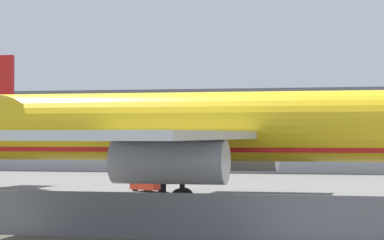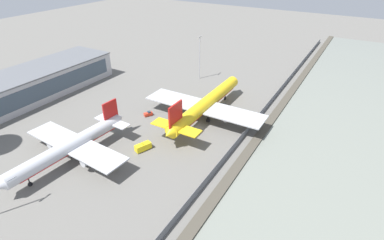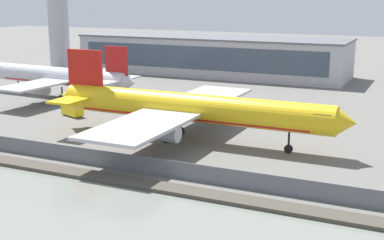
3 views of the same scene
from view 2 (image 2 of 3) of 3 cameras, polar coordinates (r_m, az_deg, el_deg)
ground_plane at (r=107.21m, az=1.41°, el=-1.50°), size 500.00×500.00×0.00m
shoreline_seawall at (r=100.37m, az=11.70°, el=-4.44°), size 320.00×3.00×0.50m
perimeter_fence at (r=101.01m, az=9.37°, el=-3.30°), size 280.00×0.10×2.40m
cargo_jet_yellow at (r=111.42m, az=2.63°, el=3.03°), size 53.50×45.95×14.55m
passenger_jet_silver at (r=95.96m, az=-22.04°, el=-4.59°), size 43.68×37.36×13.02m
baggage_tug at (r=115.71m, az=-8.32°, el=1.15°), size 3.57×3.02×1.80m
ops_van at (r=96.30m, az=-9.39°, el=-5.07°), size 5.61×3.81×2.48m
terminal_building at (r=143.10m, az=-29.83°, el=5.34°), size 82.87×22.25×11.54m
apron_light_mast_apron_east at (r=145.47m, az=1.46°, el=12.19°), size 3.20×0.40×20.71m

